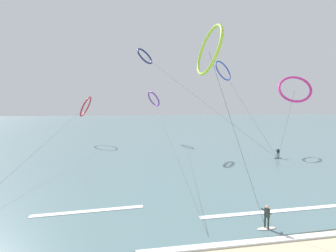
{
  "coord_description": "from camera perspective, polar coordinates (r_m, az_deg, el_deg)",
  "views": [
    {
      "loc": [
        -5.15,
        -4.64,
        8.62
      ],
      "look_at": [
        0.0,
        23.25,
        6.14
      ],
      "focal_mm": 24.44,
      "sensor_mm": 36.0,
      "label": 1
    }
  ],
  "objects": [
    {
      "name": "kite_magenta",
      "position": [
        36.8,
        29.07,
        8.05
      ],
      "size": [
        5.0,
        6.52,
        12.96
      ],
      "rotation": [
        0.0,
        0.0,
        5.92
      ],
      "color": "#CC288E",
      "rests_on": "ground"
    },
    {
      "name": "kite_navy",
      "position": [
        48.27,
        -5.76,
        16.91
      ],
      "size": [
        22.77,
        16.45,
        20.37
      ],
      "rotation": [
        0.0,
        0.0,
        0.85
      ],
      "color": "navy",
      "rests_on": "ground"
    },
    {
      "name": "sea_water",
      "position": [
        113.33,
        -7.83,
        0.61
      ],
      "size": [
        400.0,
        200.0,
        0.08
      ],
      "primitive_type": "cube",
      "color": "slate",
      "rests_on": "ground"
    },
    {
      "name": "kite_crimson",
      "position": [
        55.9,
        -19.85,
        4.58
      ],
      "size": [
        4.21,
        43.55,
        10.88
      ],
      "rotation": [
        0.0,
        0.0,
        4.63
      ],
      "color": "red",
      "rests_on": "ground"
    },
    {
      "name": "wave_crest_near",
      "position": [
        18.17,
        27.33,
        -23.69
      ],
      "size": [
        19.29,
        0.98,
        0.12
      ],
      "primitive_type": "cube",
      "rotation": [
        0.0,
        0.0,
        -0.02
      ],
      "color": "white",
      "rests_on": "ground"
    },
    {
      "name": "kite_cobalt",
      "position": [
        49.61,
        13.59,
        13.26
      ],
      "size": [
        7.26,
        14.27,
        18.06
      ],
      "rotation": [
        0.0,
        0.0,
        0.6
      ],
      "color": "#2647B7",
      "rests_on": "ground"
    },
    {
      "name": "surfer_charcoal",
      "position": [
        41.78,
        25.75,
        -6.26
      ],
      "size": [
        1.4,
        0.61,
        1.7
      ],
      "rotation": [
        0.0,
        0.0,
        2.97
      ],
      "color": "black",
      "rests_on": "ground"
    },
    {
      "name": "wave_crest_far",
      "position": [
        20.85,
        -19.16,
        -19.53
      ],
      "size": [
        8.81,
        0.72,
        0.12
      ],
      "primitive_type": "cube",
      "rotation": [
        0.0,
        0.0,
        0.03
      ],
      "color": "white",
      "rests_on": "ground"
    },
    {
      "name": "kite_violet",
      "position": [
        55.3,
        -3.58,
        6.74
      ],
      "size": [
        3.77,
        44.12,
        12.17
      ],
      "rotation": [
        0.0,
        0.0,
        1.96
      ],
      "color": "purple",
      "rests_on": "ground"
    },
    {
      "name": "kite_lime",
      "position": [
        20.59,
        10.21,
        18.05
      ],
      "size": [
        3.36,
        7.28,
        15.45
      ],
      "rotation": [
        0.0,
        0.0,
        4.77
      ],
      "color": "#8CC62D",
      "rests_on": "ground"
    },
    {
      "name": "surfer_ivory",
      "position": [
        18.46,
        23.4,
        -20.42
      ],
      "size": [
        1.4,
        0.64,
        1.7
      ],
      "rotation": [
        0.0,
        0.0,
        4.98
      ],
      "color": "silver",
      "rests_on": "ground"
    },
    {
      "name": "wave_crest_mid",
      "position": [
        21.88,
        26.07,
        -18.56
      ],
      "size": [
        13.53,
        0.59,
        0.12
      ],
      "primitive_type": "cube",
      "rotation": [
        0.0,
        0.0,
        -0.01
      ],
      "color": "white",
      "rests_on": "ground"
    }
  ]
}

